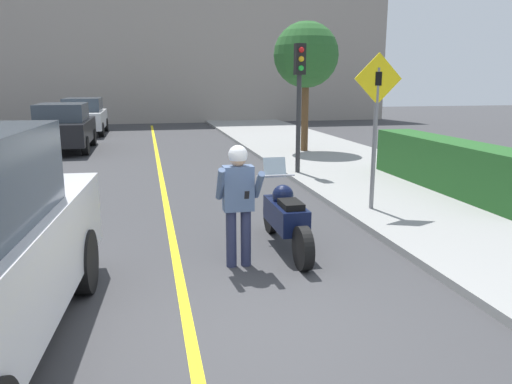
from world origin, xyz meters
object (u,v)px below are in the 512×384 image
Objects in this scene: motorcycle at (285,217)px; crossing_sign at (376,117)px; person_biker at (238,194)px; parked_car_white at (84,116)px; traffic_light at (299,83)px; street_tree at (306,56)px; parked_car_black at (64,127)px.

crossing_sign is at bearing 36.09° from motorcycle.
parked_car_white is at bearing 102.20° from person_biker.
traffic_light reaches higher than crossing_sign.
traffic_light is 0.78× the size of parked_car_white.
street_tree is 8.87m from parked_car_black.
person_biker reaches higher than motorcycle.
motorcycle is 0.82× the size of crossing_sign.
traffic_light is 0.76× the size of street_tree.
street_tree is at bearing 70.54° from motorcycle.
parked_car_white is at bearing 113.15° from crossing_sign.
motorcycle is 18.22m from parked_car_white.
motorcycle is at bearing -143.91° from crossing_sign.
crossing_sign is at bearing -98.67° from street_tree.
crossing_sign is at bearing -66.85° from parked_car_white.
motorcycle is at bearing -74.93° from parked_car_white.
parked_car_white is (-4.73, 17.59, 0.36)m from motorcycle.
motorcycle is 0.55× the size of parked_car_black.
parked_car_white is (0.08, 5.63, 0.00)m from parked_car_black.
traffic_light is (1.88, 5.47, 1.90)m from motorcycle.
parked_car_white is at bearing 118.63° from traffic_light.
street_tree reaches higher than motorcycle.
street_tree reaches higher than traffic_light.
street_tree reaches higher than crossing_sign.
person_biker is 0.58× the size of crossing_sign.
traffic_light reaches higher than person_biker.
parked_car_black is 5.63m from parked_car_white.
parked_car_white is (-6.62, 12.12, -1.54)m from traffic_light.
motorcycle is 0.55× the size of parked_car_white.
street_tree is at bearing 67.47° from person_biker.
motorcycle is 0.71× the size of traffic_light.
street_tree reaches higher than person_biker.
traffic_light is at bearing -110.10° from street_tree.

